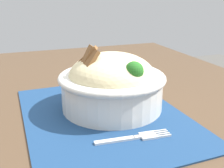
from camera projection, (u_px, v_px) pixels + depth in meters
name	position (u px, v px, depth m)	size (l,w,h in m)	color
table	(95.00, 142.00, 0.55)	(1.28, 0.95, 0.76)	#4C3826
placemat	(104.00, 115.00, 0.53)	(0.38, 0.29, 0.00)	navy
bowl	(112.00, 83.00, 0.54)	(0.24, 0.24, 0.13)	silver
fork	(136.00, 137.00, 0.44)	(0.03, 0.13, 0.00)	silver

